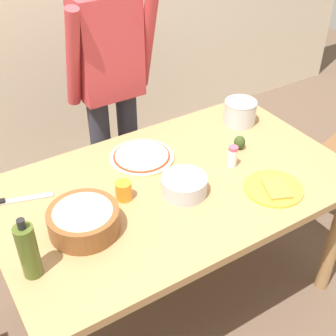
% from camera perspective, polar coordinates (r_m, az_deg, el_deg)
% --- Properties ---
extents(ground, '(8.00, 8.00, 0.00)m').
position_cam_1_polar(ground, '(2.57, 0.61, -15.28)').
color(ground, brown).
extents(dining_table, '(1.60, 0.96, 0.76)m').
position_cam_1_polar(dining_table, '(2.09, 0.73, -3.81)').
color(dining_table, '#A37A4C').
rests_on(dining_table, ground).
extents(person_cook, '(0.49, 0.25, 1.62)m').
position_cam_1_polar(person_cook, '(2.53, -7.31, 10.93)').
color(person_cook, '#2D2D38').
rests_on(person_cook, ground).
extents(pizza_raw_on_board, '(0.31, 0.31, 0.02)m').
position_cam_1_polar(pizza_raw_on_board, '(2.18, -3.33, 1.43)').
color(pizza_raw_on_board, beige).
rests_on(pizza_raw_on_board, dining_table).
extents(plate_with_slice, '(0.26, 0.26, 0.02)m').
position_cam_1_polar(plate_with_slice, '(2.04, 13.22, -2.49)').
color(plate_with_slice, gold).
rests_on(plate_with_slice, dining_table).
extents(popcorn_bowl, '(0.28, 0.28, 0.11)m').
position_cam_1_polar(popcorn_bowl, '(1.79, -10.60, -6.28)').
color(popcorn_bowl, brown).
rests_on(popcorn_bowl, dining_table).
extents(mixing_bowl_steel, '(0.20, 0.20, 0.08)m').
position_cam_1_polar(mixing_bowl_steel, '(1.95, 2.01, -2.19)').
color(mixing_bowl_steel, '#B7B7BC').
rests_on(mixing_bowl_steel, dining_table).
extents(olive_oil_bottle, '(0.07, 0.07, 0.26)m').
position_cam_1_polar(olive_oil_bottle, '(1.64, -17.21, -9.93)').
color(olive_oil_bottle, '#47561E').
rests_on(olive_oil_bottle, dining_table).
extents(steel_pot, '(0.17, 0.17, 0.13)m').
position_cam_1_polar(steel_pot, '(2.46, 9.07, 7.02)').
color(steel_pot, '#B7B7BC').
rests_on(steel_pot, dining_table).
extents(cup_orange, '(0.07, 0.07, 0.08)m').
position_cam_1_polar(cup_orange, '(1.93, -5.62, -2.86)').
color(cup_orange, orange).
rests_on(cup_orange, dining_table).
extents(salt_shaker, '(0.04, 0.04, 0.11)m').
position_cam_1_polar(salt_shaker, '(2.12, 8.14, 1.46)').
color(salt_shaker, white).
rests_on(salt_shaker, dining_table).
extents(chef_knife, '(0.28, 0.11, 0.02)m').
position_cam_1_polar(chef_knife, '(2.04, -19.33, -3.92)').
color(chef_knife, silver).
rests_on(chef_knife, dining_table).
extents(avocado, '(0.06, 0.06, 0.07)m').
position_cam_1_polar(avocado, '(2.26, 9.00, 3.21)').
color(avocado, '#2D4219').
rests_on(avocado, dining_table).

